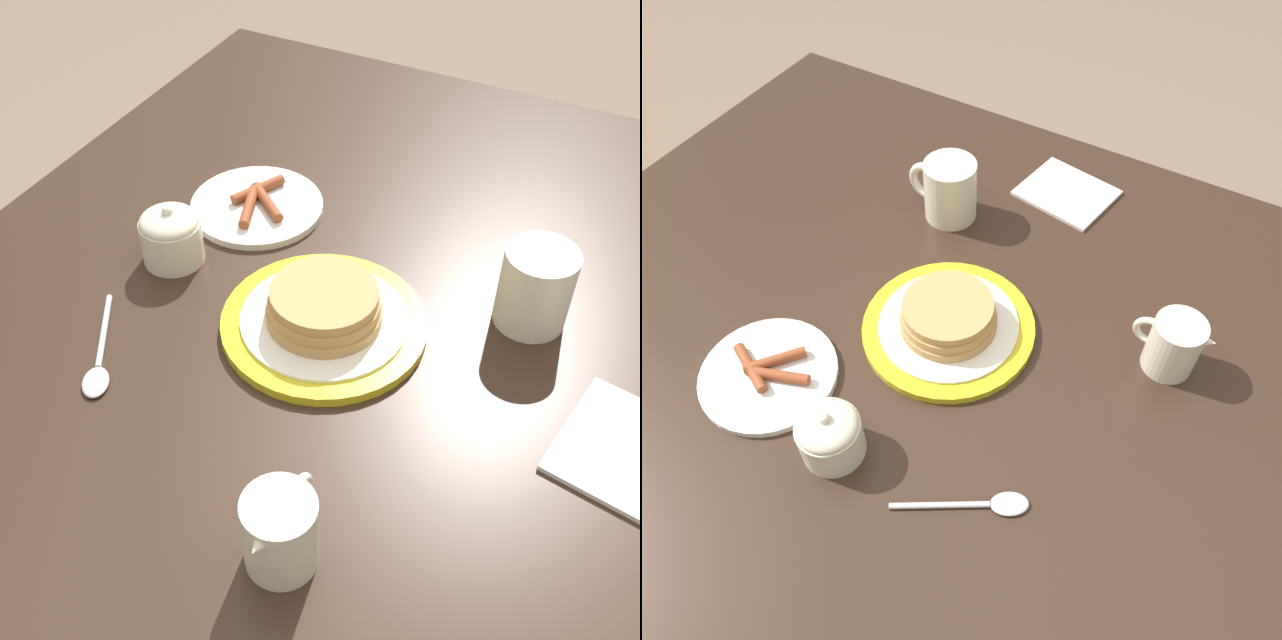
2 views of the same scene
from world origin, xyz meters
TOP-DOWN VIEW (x-y plane):
  - ground_plane at (0.00, 0.00)m, footprint 8.00×8.00m
  - dining_table at (0.00, 0.00)m, footprint 1.25×0.98m
  - pancake_plate at (-0.01, 0.00)m, footprint 0.24×0.24m
  - side_plate_bacon at (0.15, 0.18)m, footprint 0.18×0.18m
  - coffee_mug at (0.11, -0.20)m, footprint 0.12×0.08m
  - creamer_pitcher at (-0.28, -0.10)m, footprint 0.10×0.07m
  - sugar_bowl at (0.02, 0.22)m, footprint 0.08×0.08m
  - napkin at (-0.03, -0.34)m, footprint 0.16×0.14m
  - spoon at (-0.17, 0.19)m, footprint 0.14×0.10m

SIDE VIEW (x-z plane):
  - ground_plane at x=0.00m, z-range 0.00..0.00m
  - dining_table at x=0.00m, z-range 0.26..1.04m
  - napkin at x=-0.03m, z-range 0.78..0.78m
  - spoon at x=-0.17m, z-range 0.78..0.78m
  - side_plate_bacon at x=0.15m, z-range 0.77..0.79m
  - pancake_plate at x=-0.01m, z-range 0.77..0.82m
  - sugar_bowl at x=0.02m, z-range 0.77..0.85m
  - creamer_pitcher at x=-0.28m, z-range 0.78..0.86m
  - coffee_mug at x=0.11m, z-range 0.78..0.87m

